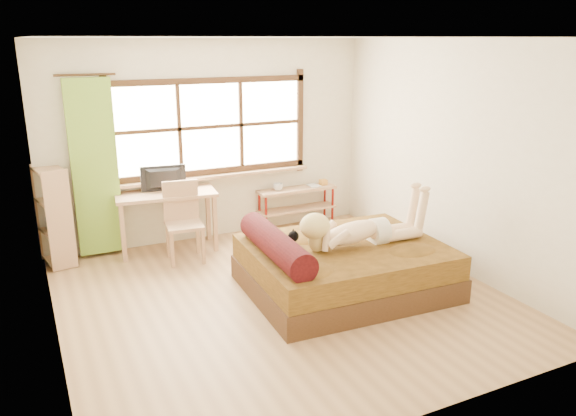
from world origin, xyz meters
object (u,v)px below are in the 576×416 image
woman (361,217)px  bookshelf (54,216)px  desk (166,200)px  chair (183,217)px  kitten (282,241)px  bed (341,266)px  pipe_shelf (297,198)px

woman → bookshelf: bookshelf is taller
desk → chair: (0.11, -0.36, -0.13)m
chair → kitten: bearing=-61.8°
kitten → bed: bearing=-5.5°
woman → desk: (-1.60, 2.11, -0.16)m
woman → pipe_shelf: woman is taller
pipe_shelf → chair: bearing=-165.4°
bed → pipe_shelf: bed is taller
woman → chair: woman is taller
bed → kitten: size_ratio=6.92×
chair → woman: bearing=-42.5°
kitten → desk: 2.09m
kitten → desk: (-0.73, 1.96, 0.03)m
woman → desk: bearing=130.1°
desk → bookshelf: (-1.35, 0.14, -0.06)m
bed → desk: bearing=127.1°
kitten → desk: bearing=113.3°
kitten → bookshelf: (-2.08, 2.09, -0.03)m
bed → chair: (-1.29, 1.69, 0.27)m
woman → kitten: 0.90m
chair → bed: bearing=-45.8°
pipe_shelf → bookshelf: (-3.31, 0.02, 0.19)m
bed → bookshelf: bookshelf is taller
bookshelf → woman: bearing=-48.1°
bed → kitten: bearing=174.5°
desk → chair: 0.40m
bed → desk: 2.52m
chair → bookshelf: bookshelf is taller
bed → woman: 0.59m
bed → pipe_shelf: 2.25m
bed → pipe_shelf: size_ratio=1.84×
kitten → chair: (-0.62, 1.60, -0.10)m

